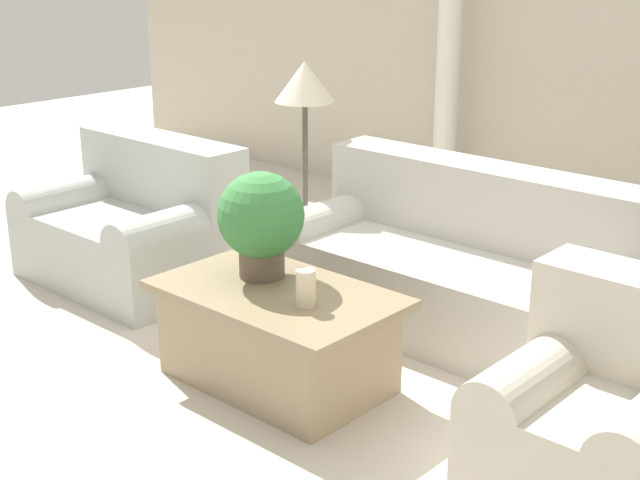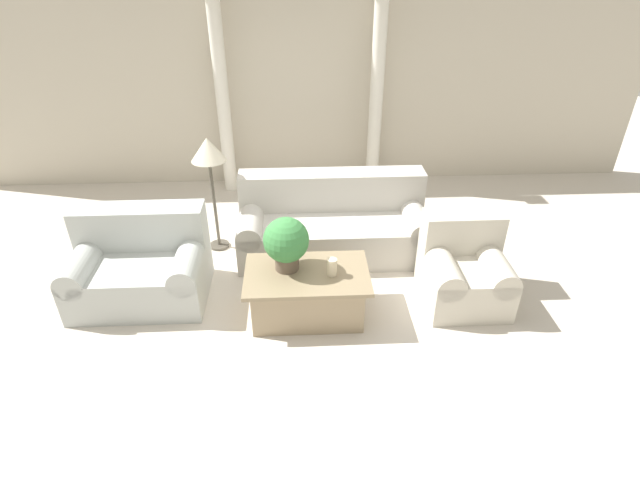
% 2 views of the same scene
% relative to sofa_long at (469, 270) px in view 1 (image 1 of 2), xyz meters
% --- Properties ---
extents(ground_plane, '(16.00, 16.00, 0.00)m').
position_rel_sofa_long_xyz_m(ground_plane, '(-0.41, -0.87, -0.35)').
color(ground_plane, beige).
extents(wall_back, '(10.00, 0.06, 3.20)m').
position_rel_sofa_long_xyz_m(wall_back, '(-0.41, 2.04, 1.25)').
color(wall_back, beige).
rests_on(wall_back, ground_plane).
extents(sofa_long, '(2.15, 0.91, 0.89)m').
position_rel_sofa_long_xyz_m(sofa_long, '(0.00, 0.00, 0.00)').
color(sofa_long, '#B7B2A8').
rests_on(sofa_long, ground_plane).
extents(loveseat, '(1.31, 0.91, 0.89)m').
position_rel_sofa_long_xyz_m(loveseat, '(-2.01, -0.76, 0.01)').
color(loveseat, '#B0B4AF').
rests_on(loveseat, ground_plane).
extents(coffee_table, '(1.18, 0.73, 0.49)m').
position_rel_sofa_long_xyz_m(coffee_table, '(-0.33, -1.17, -0.10)').
color(coffee_table, '#998466').
rests_on(coffee_table, ground_plane).
extents(potted_plant, '(0.43, 0.43, 0.53)m').
position_rel_sofa_long_xyz_m(potted_plant, '(-0.52, -1.09, 0.44)').
color(potted_plant, brown).
rests_on(potted_plant, coffee_table).
extents(pillar_candle, '(0.09, 0.09, 0.17)m').
position_rel_sofa_long_xyz_m(pillar_candle, '(-0.10, -1.22, 0.23)').
color(pillar_candle, beige).
rests_on(pillar_candle, coffee_table).
extents(floor_lamp, '(0.38, 0.38, 1.36)m').
position_rel_sofa_long_xyz_m(floor_lamp, '(-1.36, 0.13, 0.81)').
color(floor_lamp, '#4C473D').
rests_on(floor_lamp, ground_plane).
extents(column_left, '(0.25, 0.25, 2.62)m').
position_rel_sofa_long_xyz_m(column_left, '(-1.37, 1.74, 0.99)').
color(column_left, silver).
rests_on(column_left, ground_plane).
extents(armchair, '(0.80, 0.84, 0.86)m').
position_rel_sofa_long_xyz_m(armchair, '(1.25, -0.98, 0.00)').
color(armchair, beige).
rests_on(armchair, ground_plane).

